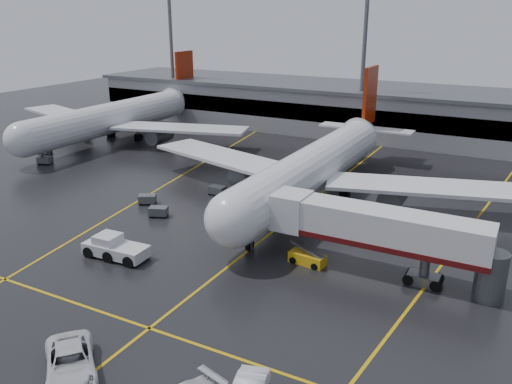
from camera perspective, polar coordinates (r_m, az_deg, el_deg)
The scene contains 19 objects.
ground at distance 56.57m, azimuth 2.75°, elevation -3.56°, with size 220.00×220.00×0.00m, color black.
apron_line_centre at distance 56.57m, azimuth 2.75°, elevation -3.55°, with size 0.25×90.00×0.02m, color gold.
apron_line_stop at distance 40.05m, azimuth -11.42°, elevation -14.19°, with size 60.00×0.25×0.02m, color gold.
apron_line_left at distance 74.41m, azimuth -7.88°, elevation 1.88°, with size 0.25×70.00×0.02m, color gold.
apron_line_right at distance 61.38m, azimuth 22.34°, elevation -3.18°, with size 0.25×70.00×0.02m, color gold.
terminal at distance 99.30m, azimuth 14.96°, elevation 8.29°, with size 122.00×19.00×8.60m.
light_mast_left at distance 112.01m, azimuth -9.10°, elevation 15.08°, with size 3.00×1.20×25.45m.
light_mast_mid at distance 93.62m, azimuth 11.54°, elevation 14.21°, with size 3.00×1.20×25.45m.
main_airliner at distance 63.61m, azimuth 6.59°, elevation 2.92°, with size 48.80×45.60×14.10m.
second_airliner at distance 95.88m, azimuth -14.67°, elevation 7.88°, with size 48.80×45.60×14.10m.
jet_bridge at distance 46.11m, azimuth 12.99°, elevation -4.16°, with size 19.90×3.40×6.05m.
pushback_tractor at distance 50.79m, azimuth -14.98°, elevation -5.88°, with size 6.27×2.93×2.20m.
belt_loader at distance 48.22m, azimuth 5.55°, elevation -7.14°, with size 3.44×1.88×2.09m.
service_van_a at distance 36.49m, azimuth -19.34°, elevation -16.97°, with size 2.94×6.38×1.77m, color silver.
baggage_cart_a at distance 59.59m, azimuth -10.47°, elevation -2.03°, with size 2.35×1.97×1.12m.
baggage_cart_b at distance 63.69m, azimuth -11.62°, elevation -0.72°, with size 2.38×2.13×1.12m.
baggage_cart_c at distance 65.61m, azimuth -4.19°, elevation 0.22°, with size 2.01×1.31×1.12m.
baggage_cart_d at distance 90.88m, azimuth -21.78°, elevation 4.23°, with size 2.03×1.34×1.12m.
baggage_cart_e at distance 84.81m, azimuth -21.79°, elevation 3.24°, with size 2.29×1.83×1.12m.
Camera 1 is at (22.28, -47.27, 21.68)m, focal length 37.14 mm.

